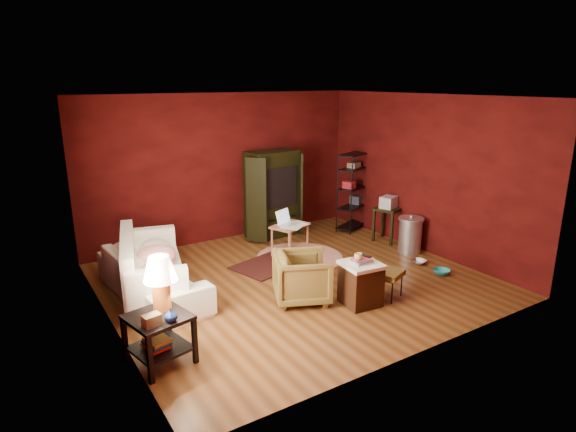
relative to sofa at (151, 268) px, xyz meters
The scene contains 18 objects.
room 2.32m from the sofa, 17.41° to the right, with size 5.54×5.04×2.84m.
sofa is the anchor object (origin of this frame).
armchair 2.16m from the sofa, 35.57° to the right, with size 0.75×0.70×0.77m, color black.
pet_bowl_steel 4.38m from the sofa, 15.36° to the right, with size 0.26×0.06×0.26m, color silver.
pet_bowl_turquoise 4.53m from the sofa, 21.91° to the right, with size 0.26×0.08×0.26m, color #2AB5C6.
vase 1.97m from the sofa, 100.73° to the right, with size 0.14×0.15×0.14m, color #0D1A44.
mug 2.94m from the sofa, 38.10° to the right, with size 0.11×0.09×0.11m, color #CFCC65.
side_table 1.72m from the sofa, 103.41° to the right, with size 0.72×0.72×1.20m.
sofa_cushions 0.05m from the sofa, 108.53° to the left, with size 1.26×2.13×0.84m.
hamper 2.98m from the sofa, 37.02° to the right, with size 0.55×0.55×0.71m.
footstool 3.38m from the sofa, 32.65° to the right, with size 0.52×0.52×0.41m.
rug_round 2.71m from the sofa, ahead, with size 1.70×1.70×0.01m.
rug_oriental 2.10m from the sofa, ahead, with size 1.41×1.12×0.01m.
laptop_desk 2.62m from the sofa, ahead, with size 0.78×0.69×0.81m.
tv_armoire 3.29m from the sofa, 27.19° to the left, with size 1.34×0.79×1.70m.
wire_shelving 4.66m from the sofa, 12.40° to the left, with size 0.85×0.61×1.60m.
small_stand 4.61m from the sofa, ahead, with size 0.57×0.57×0.89m.
trash_can 4.55m from the sofa, ahead, with size 0.49×0.49×0.70m.
Camera 1 is at (-3.81, -5.84, 3.05)m, focal length 30.00 mm.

